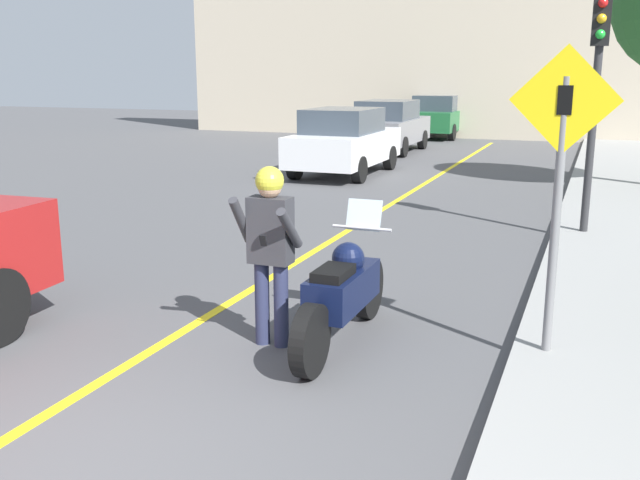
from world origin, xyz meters
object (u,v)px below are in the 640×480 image
Objects in this scene: crossing_sign at (559,173)px; motorcycle at (343,293)px; parked_car_grey at (388,126)px; person_biker at (270,238)px; parked_car_white at (344,141)px; parked_car_green at (438,116)px; traffic_light at (597,68)px.

motorcycle is at bearing -174.35° from crossing_sign.
motorcycle is at bearing -75.31° from parked_car_grey.
parked_car_grey is (-3.72, 16.86, -0.21)m from person_biker.
parked_car_white reaches higher than motorcycle.
crossing_sign reaches higher than parked_car_green.
crossing_sign is 0.63× the size of parked_car_green.
motorcycle is 0.86× the size of crossing_sign.
parked_car_green is (-4.01, 22.59, 0.34)m from motorcycle.
person_biker reaches higher than parked_car_grey.
motorcycle is at bearing -110.23° from traffic_light.
crossing_sign is 0.74× the size of traffic_light.
person_biker is 23.13m from parked_car_green.
traffic_light reaches higher than parked_car_green.
crossing_sign is 5.42m from traffic_light.
person_biker is at bearing -81.57° from parked_car_green.
person_biker is at bearing -114.56° from traffic_light.
parked_car_white is (-5.96, 5.54, -1.77)m from traffic_light.
parked_car_white is at bearing -85.63° from parked_car_grey.
crossing_sign is 17.55m from parked_car_grey.
parked_car_grey is at bearing 110.78° from crossing_sign.
traffic_light is 12.88m from parked_car_grey.
parked_car_white is (-3.30, 11.36, -0.21)m from person_biker.
traffic_light is at bearing -42.91° from parked_car_white.
traffic_light is at bearing -59.99° from parked_car_grey.
person_biker is 0.41× the size of parked_car_white.
traffic_light is at bearing 88.24° from crossing_sign.
motorcycle is 0.64× the size of traffic_light.
person_biker is 0.48× the size of traffic_light.
crossing_sign is (2.49, 0.48, 0.67)m from person_biker.
parked_car_white is 5.52m from parked_car_grey.
traffic_light reaches higher than crossing_sign.
parked_car_white is at bearing -89.57° from parked_car_green.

